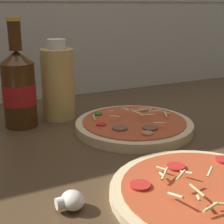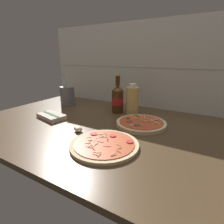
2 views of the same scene
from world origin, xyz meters
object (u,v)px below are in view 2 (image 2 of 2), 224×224
pizza_far (141,123)px  utensil_crock (67,96)px  oil_bottle (132,100)px  mushroom_left (78,129)px  beer_bottle (118,99)px  pizza_near (104,144)px  dish_towel (51,116)px

pizza_far → utensil_crock: size_ratio=1.11×
oil_bottle → mushroom_left: oil_bottle is taller
beer_bottle → oil_bottle: (9.59, 1.63, -0.16)cm
beer_bottle → utensil_crock: beer_bottle is taller
utensil_crock → beer_bottle: bearing=4.0°
pizza_near → dish_towel: pizza_near is taller
mushroom_left → dish_towel: 27.84cm
dish_towel → pizza_far: bearing=17.5°
pizza_near → dish_towel: size_ratio=1.45×
pizza_far → pizza_near: bearing=-99.2°
beer_bottle → oil_bottle: beer_bottle is taller
pizza_far → mushroom_left: size_ratio=6.69×
pizza_near → dish_towel: 47.12cm
beer_bottle → utensil_crock: (-40.48, -2.87, -1.72)cm
pizza_far → oil_bottle: (-12.10, 15.79, 7.68)cm
dish_towel → oil_bottle: bearing=39.8°
beer_bottle → utensil_crock: bearing=-176.0°
mushroom_left → dish_towel: bearing=164.9°
mushroom_left → utensil_crock: 52.33cm
beer_bottle → utensil_crock: size_ratio=1.03×
mushroom_left → beer_bottle: bearing=87.9°
pizza_near → oil_bottle: 45.86cm
utensil_crock → dish_towel: size_ratio=1.22×
mushroom_left → pizza_far: bearing=44.9°
pizza_far → dish_towel: pizza_far is taller
mushroom_left → utensil_crock: utensil_crock is taller
pizza_far → dish_towel: bearing=-162.5°
pizza_far → dish_towel: 52.37cm
pizza_near → oil_bottle: bearing=99.5°
pizza_far → utensil_crock: bearing=169.7°
oil_bottle → mushroom_left: size_ratio=4.93×
pizza_near → mushroom_left: (-18.40, 5.77, 0.52)cm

